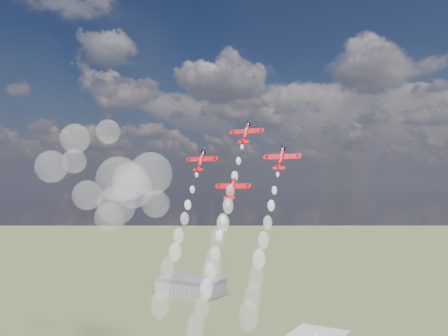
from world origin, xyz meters
TOP-DOWN VIEW (x-y plane):
  - hangar at (-120.00, 180.00)m, footprint 50.00×28.00m
  - plane_lead at (16.54, 12.68)m, footprint 11.60×5.96m
  - plane_left at (1.11, 7.67)m, footprint 11.60×5.96m
  - plane_right at (31.98, 7.67)m, footprint 11.60×5.96m
  - plane_slot at (16.54, 2.67)m, footprint 11.60×5.96m
  - smoke_trail_lead at (16.56, -6.75)m, footprint 5.14×23.37m
  - smoke_trail_left at (1.16, -11.99)m, footprint 5.84×24.22m
  - smoke_trail_right at (32.24, -11.94)m, footprint 5.14×24.29m
  - smoke_trail_slot at (16.50, -16.81)m, footprint 5.14×23.83m
  - drifted_smoke_cloud at (-59.08, 29.19)m, footprint 66.86×40.77m

SIDE VIEW (x-z plane):
  - hangar at x=-120.00m, z-range 0.00..13.00m
  - smoke_trail_slot at x=16.50m, z-range 27.14..70.62m
  - smoke_trail_left at x=1.16m, z-range 36.33..80.05m
  - smoke_trail_right at x=32.24m, z-range 37.33..80.06m
  - smoke_trail_lead at x=16.56m, z-range 46.53..89.45m
  - plane_slot at x=16.54m, z-range 82.13..89.77m
  - drifted_smoke_cloud at x=-59.08m, z-range 61.16..115.12m
  - plane_left at x=1.11m, z-range 91.71..99.34m
  - plane_right at x=31.98m, z-range 91.71..99.34m
  - plane_lead at x=16.54m, z-range 101.29..108.92m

